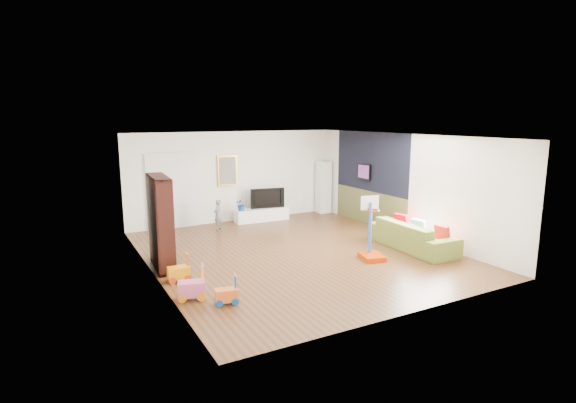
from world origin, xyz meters
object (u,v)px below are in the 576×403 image
sofa (413,235)px  basketball_hoop (373,228)px  bookshelf (161,222)px  media_console (262,215)px

sofa → basketball_hoop: bearing=98.7°
basketball_hoop → bookshelf: bearing=173.6°
bookshelf → media_console: bearing=42.0°
media_console → sofa: size_ratio=0.73×
media_console → basketball_hoop: (0.58, -4.55, 0.51)m
media_console → sofa: 4.80m
media_console → sofa: (1.93, -4.39, 0.14)m
bookshelf → basketball_hoop: bookshelf is taller
basketball_hoop → sofa: bearing=22.1°
media_console → basketball_hoop: 4.62m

